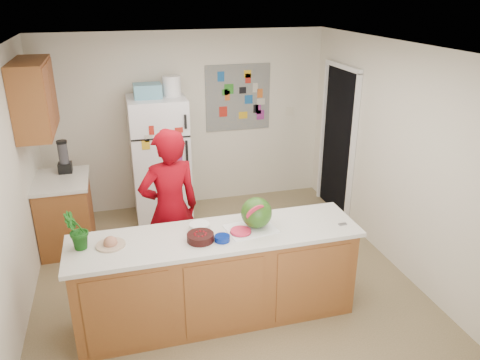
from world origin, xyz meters
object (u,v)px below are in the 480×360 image
object	(u,v)px
person	(170,210)
cherry_bowl	(200,237)
refrigerator	(160,159)
watermelon	(256,213)

from	to	relation	value
person	cherry_bowl	xyz separation A→B (m)	(0.17, -0.78, 0.08)
refrigerator	watermelon	xyz separation A→B (m)	(0.64, -2.36, 0.23)
refrigerator	watermelon	distance (m)	2.45
refrigerator	person	bearing A→B (deg)	-92.78
refrigerator	cherry_bowl	distance (m)	2.47
refrigerator	cherry_bowl	xyz separation A→B (m)	(0.09, -2.46, 0.11)
refrigerator	cherry_bowl	world-z (taller)	refrigerator
person	watermelon	bearing A→B (deg)	125.32
refrigerator	person	world-z (taller)	person
person	refrigerator	bearing A→B (deg)	-104.23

